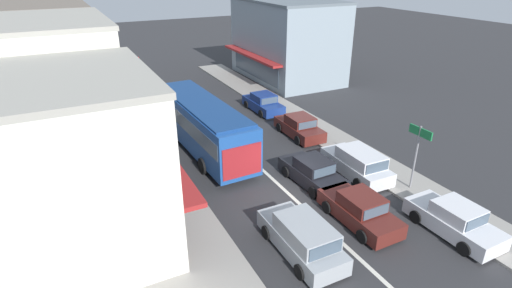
# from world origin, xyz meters

# --- Properties ---
(ground_plane) EXTENTS (140.00, 140.00, 0.00)m
(ground_plane) POSITION_xyz_m (0.00, 0.00, 0.00)
(ground_plane) COLOR #2D2D30
(lane_centre_line) EXTENTS (0.20, 28.00, 0.01)m
(lane_centre_line) POSITION_xyz_m (0.00, 4.00, 0.00)
(lane_centre_line) COLOR silver
(lane_centre_line) RESTS_ON ground
(sidewalk_left) EXTENTS (5.20, 44.00, 0.14)m
(sidewalk_left) POSITION_xyz_m (-6.80, 6.00, 0.07)
(sidewalk_left) COLOR gray
(sidewalk_left) RESTS_ON ground
(kerb_right) EXTENTS (2.80, 44.00, 0.12)m
(kerb_right) POSITION_xyz_m (6.20, 6.00, 0.06)
(kerb_right) COLOR gray
(kerb_right) RESTS_ON ground
(shopfront_corner_near) EXTENTS (8.57, 8.16, 7.30)m
(shopfront_corner_near) POSITION_xyz_m (-10.18, 0.86, 3.64)
(shopfront_corner_near) COLOR silver
(shopfront_corner_near) RESTS_ON ground
(shopfront_mid_block) EXTENTS (8.16, 9.43, 8.25)m
(shopfront_mid_block) POSITION_xyz_m (-10.18, 9.89, 4.12)
(shopfront_mid_block) COLOR silver
(shopfront_mid_block) RESTS_ON ground
(shopfront_far_end) EXTENTS (7.75, 9.05, 8.26)m
(shopfront_far_end) POSITION_xyz_m (-10.18, 19.26, 4.12)
(shopfront_far_end) COLOR gray
(shopfront_far_end) RESTS_ON ground
(building_right_far) EXTENTS (8.13, 11.59, 7.71)m
(building_right_far) POSITION_xyz_m (11.48, 19.84, 3.85)
(building_right_far) COLOR #84939E
(building_right_far) RESTS_ON ground
(city_bus) EXTENTS (3.06, 10.95, 3.23)m
(city_bus) POSITION_xyz_m (-2.09, 7.20, 1.88)
(city_bus) COLOR #1E4C99
(city_bus) RESTS_ON ground
(wagon_behind_bus_near) EXTENTS (1.94, 4.50, 1.58)m
(wagon_behind_bus_near) POSITION_xyz_m (-1.89, -4.05, 0.75)
(wagon_behind_bus_near) COLOR #9EA3A8
(wagon_behind_bus_near) RESTS_ON ground
(sedan_behind_bus_mid) EXTENTS (1.92, 4.21, 1.47)m
(sedan_behind_bus_mid) POSITION_xyz_m (1.61, -3.45, 0.66)
(sedan_behind_bus_mid) COLOR #561E19
(sedan_behind_bus_mid) RESTS_ON ground
(sedan_queue_far_back) EXTENTS (2.05, 4.28, 1.47)m
(sedan_queue_far_back) POSITION_xyz_m (1.71, 0.51, 0.66)
(sedan_queue_far_back) COLOR black
(sedan_queue_far_back) RESTS_ON ground
(parked_sedan_kerb_front) EXTENTS (1.93, 4.22, 1.47)m
(parked_sedan_kerb_front) POSITION_xyz_m (4.80, -5.94, 0.66)
(parked_sedan_kerb_front) COLOR silver
(parked_sedan_kerb_front) RESTS_ON ground
(parked_wagon_kerb_second) EXTENTS (2.03, 4.55, 1.58)m
(parked_wagon_kerb_second) POSITION_xyz_m (4.44, 0.12, 0.75)
(parked_wagon_kerb_second) COLOR silver
(parked_wagon_kerb_second) RESTS_ON ground
(parked_sedan_kerb_third) EXTENTS (1.95, 4.23, 1.47)m
(parked_sedan_kerb_third) POSITION_xyz_m (4.55, 6.31, 0.66)
(parked_sedan_kerb_third) COLOR #561E19
(parked_sedan_kerb_third) RESTS_ON ground
(parked_sedan_kerb_rear) EXTENTS (1.95, 4.23, 1.47)m
(parked_sedan_kerb_rear) POSITION_xyz_m (4.66, 11.85, 0.66)
(parked_sedan_kerb_rear) COLOR navy
(parked_sedan_kerb_rear) RESTS_ON ground
(traffic_light_downstreet) EXTENTS (0.33, 0.24, 4.20)m
(traffic_light_downstreet) POSITION_xyz_m (-3.79, 17.30, 2.85)
(traffic_light_downstreet) COLOR gray
(traffic_light_downstreet) RESTS_ON ground
(directional_road_sign) EXTENTS (0.10, 1.40, 3.60)m
(directional_road_sign) POSITION_xyz_m (5.99, -2.38, 2.68)
(directional_road_sign) COLOR gray
(directional_road_sign) RESTS_ON ground
(pedestrian_with_handbag_near) EXTENTS (0.25, 0.65, 1.63)m
(pedestrian_with_handbag_near) POSITION_xyz_m (-4.79, 7.19, 1.07)
(pedestrian_with_handbag_near) COLOR #333338
(pedestrian_with_handbag_near) RESTS_ON sidewalk_left
(pedestrian_browsing_midblock) EXTENTS (0.55, 0.31, 1.63)m
(pedestrian_browsing_midblock) POSITION_xyz_m (-4.77, 11.39, 1.07)
(pedestrian_browsing_midblock) COLOR #4C4742
(pedestrian_browsing_midblock) RESTS_ON sidewalk_left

